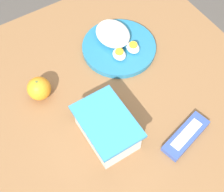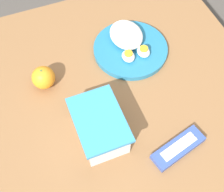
% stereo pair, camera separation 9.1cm
% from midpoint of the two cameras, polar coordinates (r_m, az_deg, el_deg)
% --- Properties ---
extents(ground_plane, '(10.00, 10.00, 0.00)m').
position_cam_midpoint_polar(ground_plane, '(1.65, 2.73, -13.94)').
color(ground_plane, '#4C4742').
extents(table, '(0.91, 0.87, 0.77)m').
position_cam_midpoint_polar(table, '(1.04, 4.20, -2.38)').
color(table, brown).
rests_on(table, ground_plane).
extents(food_container, '(0.18, 0.13, 0.09)m').
position_cam_midpoint_polar(food_container, '(0.85, 0.79, -5.98)').
color(food_container, white).
rests_on(food_container, table).
extents(orange_fruit, '(0.07, 0.07, 0.07)m').
position_cam_midpoint_polar(orange_fruit, '(0.95, -9.81, 3.14)').
color(orange_fruit, orange).
rests_on(orange_fruit, table).
extents(rice_plate, '(0.24, 0.24, 0.06)m').
position_cam_midpoint_polar(rice_plate, '(1.04, 5.70, 9.19)').
color(rice_plate, teal).
rests_on(rice_plate, table).
extents(candy_bar, '(0.09, 0.16, 0.02)m').
position_cam_midpoint_polar(candy_bar, '(0.88, 14.95, -9.40)').
color(candy_bar, '#334C9E').
rests_on(candy_bar, table).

